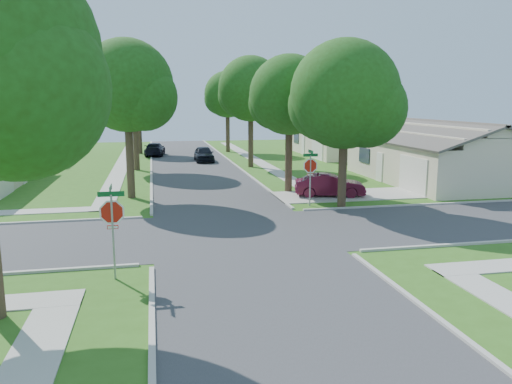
{
  "coord_description": "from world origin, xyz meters",
  "views": [
    {
      "loc": [
        -3.4,
        -20.22,
        5.52
      ],
      "look_at": [
        0.95,
        0.73,
        1.6
      ],
      "focal_mm": 35.0,
      "sensor_mm": 36.0,
      "label": 1
    }
  ],
  "objects": [
    {
      "name": "road_ns",
      "position": [
        0.0,
        0.0,
        0.0
      ],
      "size": [
        7.0,
        100.0,
        0.02
      ],
      "primitive_type": "cube",
      "color": "#333335",
      "rests_on": "ground"
    },
    {
      "name": "car_curb_west",
      "position": [
        -3.2,
        31.66,
        0.66
      ],
      "size": [
        2.29,
        4.71,
        1.32
      ],
      "primitive_type": "imported",
      "rotation": [
        0.0,
        0.0,
        3.04
      ],
      "color": "black",
      "rests_on": "ground"
    },
    {
      "name": "house_ne_near",
      "position": [
        15.99,
        11.0,
        1.52
      ],
      "size": [
        8.42,
        13.6,
        4.23
      ],
      "color": "beige",
      "rests_on": "ground"
    },
    {
      "name": "tree_w_far",
      "position": [
        -4.65,
        34.01,
        5.51
      ],
      "size": [
        4.76,
        4.6,
        8.04
      ],
      "color": "#38281C",
      "rests_on": "ground"
    },
    {
      "name": "ground",
      "position": [
        0.0,
        0.0,
        0.0
      ],
      "size": [
        100.0,
        100.0,
        0.0
      ],
      "primitive_type": "plane",
      "color": "#33601A",
      "rests_on": "ground"
    },
    {
      "name": "tree_w_near",
      "position": [
        -4.64,
        9.01,
        6.12
      ],
      "size": [
        5.38,
        5.2,
        8.97
      ],
      "color": "#38281C",
      "rests_on": "ground"
    },
    {
      "name": "driveway",
      "position": [
        7.9,
        7.1,
        0.03
      ],
      "size": [
        8.8,
        3.6,
        0.05
      ],
      "primitive_type": "cube",
      "color": "#9E9B91",
      "rests_on": "ground"
    },
    {
      "name": "stop_sign_sw",
      "position": [
        -4.7,
        -4.7,
        2.03
      ],
      "size": [
        1.05,
        0.8,
        2.98
      ],
      "color": "gray",
      "rests_on": "ground"
    },
    {
      "name": "tree_w_mid",
      "position": [
        -4.64,
        21.01,
        6.49
      ],
      "size": [
        5.8,
        5.6,
        9.56
      ],
      "color": "#38281C",
      "rests_on": "ground"
    },
    {
      "name": "stop_sign_ne",
      "position": [
        4.7,
        4.7,
        2.03
      ],
      "size": [
        1.05,
        0.8,
        2.98
      ],
      "color": "gray",
      "rests_on": "ground"
    },
    {
      "name": "sidewalk_ne",
      "position": [
        6.1,
        26.0,
        0.02
      ],
      "size": [
        1.2,
        40.0,
        0.04
      ],
      "primitive_type": "cube",
      "color": "#9E9B91",
      "rests_on": "ground"
    },
    {
      "name": "tree_ne_corner",
      "position": [
        6.36,
        4.21,
        5.59
      ],
      "size": [
        5.8,
        5.6,
        8.66
      ],
      "color": "#38281C",
      "rests_on": "ground"
    },
    {
      "name": "house_ne_far",
      "position": [
        15.99,
        29.0,
        1.52
      ],
      "size": [
        8.42,
        13.6,
        4.23
      ],
      "color": "beige",
      "rests_on": "ground"
    },
    {
      "name": "house_nw_far",
      "position": [
        -15.99,
        32.0,
        1.52
      ],
      "size": [
        8.42,
        13.6,
        4.23
      ],
      "color": "beige",
      "rests_on": "ground"
    },
    {
      "name": "car_curb_east",
      "position": [
        1.2,
        25.66,
        0.7
      ],
      "size": [
        1.69,
        4.13,
        1.4
      ],
      "primitive_type": "imported",
      "rotation": [
        0.0,
        0.0,
        -0.01
      ],
      "color": "black",
      "rests_on": "ground"
    },
    {
      "name": "car_driveway",
      "position": [
        6.65,
        7.0,
        0.67
      ],
      "size": [
        4.28,
        2.37,
        1.34
      ],
      "primitive_type": "imported",
      "rotation": [
        0.0,
        0.0,
        1.32
      ],
      "color": "#531125",
      "rests_on": "ground"
    },
    {
      "name": "tree_e_near",
      "position": [
        4.75,
        9.01,
        5.64
      ],
      "size": [
        4.97,
        4.8,
        8.28
      ],
      "color": "#38281C",
      "rests_on": "ground"
    },
    {
      "name": "tree_e_mid",
      "position": [
        4.76,
        21.01,
        6.25
      ],
      "size": [
        5.59,
        5.4,
        9.21
      ],
      "color": "#38281C",
      "rests_on": "ground"
    },
    {
      "name": "tree_e_far",
      "position": [
        4.75,
        34.01,
        5.98
      ],
      "size": [
        5.17,
        5.0,
        8.72
      ],
      "color": "#38281C",
      "rests_on": "ground"
    },
    {
      "name": "sidewalk_nw",
      "position": [
        -6.1,
        26.0,
        0.02
      ],
      "size": [
        1.2,
        40.0,
        0.04
      ],
      "primitive_type": "cube",
      "color": "#9E9B91",
      "rests_on": "ground"
    }
  ]
}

